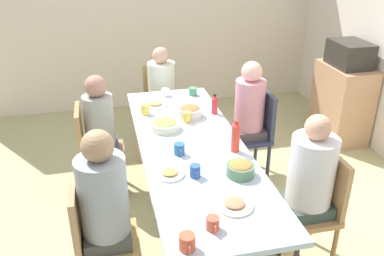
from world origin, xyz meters
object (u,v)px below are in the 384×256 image
Objects in this scene: chair_2 at (316,204)px; plate_2 at (234,204)px; cup_0 at (145,109)px; person_1 at (101,127)px; chair_1 at (93,147)px; cup_7 at (213,223)px; chair_0 at (95,236)px; chair_3 at (255,130)px; person_3 at (248,111)px; person_0 at (106,203)px; microwave at (350,54)px; bottle_0 at (215,105)px; side_cabinet at (341,103)px; cup_1 at (187,242)px; person_2 at (309,179)px; cup_5 at (179,149)px; bowl_2 at (190,111)px; bowl_0 at (165,125)px; cup_2 at (187,117)px; plate_1 at (155,104)px; plate_0 at (170,173)px; chair_4 at (161,100)px; bowl_1 at (240,169)px; cup_4 at (193,91)px; bottle_1 at (236,137)px; dining_table at (192,153)px; cup_6 at (195,171)px; cup_3 at (165,92)px; person_4 at (162,87)px.

chair_2 reaches higher than plate_2.
person_1 is at bearing -81.76° from cup_0.
chair_1 reaches higher than cup_7.
chair_0 is 2.01m from chair_3.
person_0 is at bearing -48.35° from person_3.
microwave reaches higher than chair_2.
side_cabinet is at bearing 110.29° from bottle_0.
person_2 is at bearing 117.83° from cup_1.
microwave is at bearing 120.86° from cup_5.
cup_7 is (1.55, -0.21, -0.01)m from bowl_2.
bottle_0 is (0.07, 1.13, 0.34)m from chair_1.
bowl_0 is 2.26× the size of cup_2.
microwave is at bearing 144.37° from chair_2.
plate_1 is at bearing -147.16° from chair_2.
plate_0 is at bearing -20.61° from bowl_2.
person_3 is at bearing 150.84° from cup_1.
chair_1 is 1.27m from chair_4.
chair_4 reaches higher than cup_2.
bowl_1 reaches higher than cup_4.
microwave reaches higher than bottle_0.
person_1 is at bearing -128.34° from bottle_1.
bottle_1 reaches higher than cup_0.
side_cabinet is at bearing 119.88° from dining_table.
cup_5 is at bearing -95.95° from bottle_1.
cup_0 is at bearing 98.24° from person_1.
bottle_1 is (-0.97, 0.59, 0.08)m from cup_1.
cup_6 is at bearing 177.07° from cup_7.
bowl_1 reaches higher than cup_1.
chair_3 is 1.27m from chair_4.
chair_1 reaches higher than dining_table.
person_0 reaches higher than plate_1.
bottle_1 reaches higher than cup_3.
plate_0 is at bearing 23.69° from person_1.
bottle_0 reaches higher than chair_1.
person_3 reaches higher than side_cabinet.
bowl_2 is at bearing -71.56° from microwave.
plate_2 is 1.94m from cup_3.
person_4 is 9.20× the size of cup_1.
dining_table is 2.15× the size of person_4.
plate_2 is (0.22, -0.71, 0.27)m from chair_2.
bowl_2 is 1.01m from cup_6.
cup_2 is at bearing 2.71° from person_4.
chair_0 is 1.00× the size of chair_1.
chair_4 is at bearing 176.82° from cup_3.
chair_1 reaches higher than cup_4.
cup_7 is (1.64, 0.59, 0.10)m from person_1.
person_2 reaches higher than plate_0.
person_1 is 0.43m from cup_0.
person_2 reaches higher than chair_1.
chair_0 is 1.18m from bowl_0.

